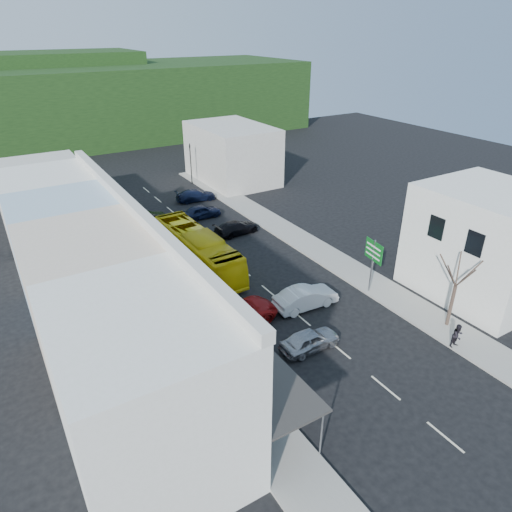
{
  "coord_description": "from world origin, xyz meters",
  "views": [
    {
      "loc": [
        -16.29,
        -20.8,
        18.19
      ],
      "look_at": [
        0.0,
        6.0,
        2.2
      ],
      "focal_mm": 32.0,
      "sensor_mm": 36.0,
      "label": 1
    }
  ],
  "objects": [
    {
      "name": "pedestrian_left",
      "position": [
        -7.17,
        1.67,
        1.0
      ],
      "size": [
        0.54,
        0.68,
        1.7
      ],
      "primitive_type": "imported",
      "rotation": [
        0.0,
        0.0,
        1.3
      ],
      "color": "black",
      "rests_on": "sidewalk_left"
    },
    {
      "name": "car_black_far",
      "position": [
        -3.57,
        21.46,
        0.7
      ],
      "size": [
        4.43,
        1.88,
        1.4
      ],
      "primitive_type": "imported",
      "rotation": [
        0.0,
        0.0,
        1.55
      ],
      "color": "black",
      "rests_on": "ground"
    },
    {
      "name": "distant_block_right",
      "position": [
        11.0,
        30.0,
        3.5
      ],
      "size": [
        8.0,
        12.0,
        7.0
      ],
      "primitive_type": "cube",
      "color": "#B7B2A8",
      "rests_on": "ground"
    },
    {
      "name": "sidewalk_left",
      "position": [
        -7.5,
        10.0,
        0.07
      ],
      "size": [
        3.0,
        52.0,
        0.15
      ],
      "primitive_type": "cube",
      "color": "gray",
      "rests_on": "ground"
    },
    {
      "name": "street_tree",
      "position": [
        7.82,
        -5.9,
        3.12
      ],
      "size": [
        3.34,
        3.34,
        6.25
      ],
      "primitive_type": null,
      "rotation": [
        0.0,
        0.0,
        0.39
      ],
      "color": "#36271F",
      "rests_on": "ground"
    },
    {
      "name": "traffic_signal",
      "position": [
        5.83,
        31.3,
        2.56
      ],
      "size": [
        1.04,
        1.29,
        5.12
      ],
      "primitive_type": null,
      "rotation": [
        0.0,
        0.0,
        2.87
      ],
      "color": "black",
      "rests_on": "ground"
    },
    {
      "name": "car_navy_mid",
      "position": [
        1.96,
        20.21,
        0.7
      ],
      "size": [
        4.45,
        1.94,
        1.4
      ],
      "primitive_type": "imported",
      "rotation": [
        0.0,
        0.0,
        1.6
      ],
      "color": "black",
      "rests_on": "ground"
    },
    {
      "name": "car_red",
      "position": [
        -3.93,
        1.8,
        0.7
      ],
      "size": [
        4.65,
        2.04,
        1.4
      ],
      "primitive_type": "imported",
      "rotation": [
        0.0,
        0.0,
        1.54
      ],
      "color": "maroon",
      "rests_on": "ground"
    },
    {
      "name": "distant_block_left",
      "position": [
        -12.0,
        27.0,
        3.0
      ],
      "size": [
        8.0,
        10.0,
        6.0
      ],
      "primitive_type": "cube",
      "color": "#B7B2A8",
      "rests_on": "ground"
    },
    {
      "name": "sidewalk_right",
      "position": [
        7.5,
        10.0,
        0.07
      ],
      "size": [
        3.0,
        52.0,
        0.15
      ],
      "primitive_type": "cube",
      "color": "gray",
      "rests_on": "ground"
    },
    {
      "name": "car_navy_far",
      "position": [
        3.65,
        25.34,
        0.7
      ],
      "size": [
        4.67,
        2.31,
        1.4
      ],
      "primitive_type": "imported",
      "rotation": [
        0.0,
        0.0,
        1.46
      ],
      "color": "black",
      "rests_on": "ground"
    },
    {
      "name": "direction_sign",
      "position": [
        6.4,
        0.05,
        2.18
      ],
      "size": [
        0.8,
        2.03,
        4.37
      ],
      "primitive_type": null,
      "rotation": [
        0.0,
        0.0,
        -0.15
      ],
      "color": "#0C5B1A",
      "rests_on": "ground"
    },
    {
      "name": "car_black_near",
      "position": [
        3.09,
        14.74,
        0.7
      ],
      "size": [
        4.63,
        2.19,
        1.4
      ],
      "primitive_type": "imported",
      "rotation": [
        0.0,
        0.0,
        1.65
      ],
      "color": "black",
      "rests_on": "ground"
    },
    {
      "name": "ground",
      "position": [
        0.0,
        0.0,
        0.0
      ],
      "size": [
        120.0,
        120.0,
        0.0
      ],
      "primitive_type": "plane",
      "color": "black",
      "rests_on": "ground"
    },
    {
      "name": "car_silver",
      "position": [
        -1.57,
        -3.0,
        0.7
      ],
      "size": [
        4.41,
        1.82,
        1.4
      ],
      "primitive_type": "imported",
      "rotation": [
        0.0,
        0.0,
        1.57
      ],
      "color": "#A5A6AA",
      "rests_on": "ground"
    },
    {
      "name": "pedestrian_right",
      "position": [
        6.3,
        -7.72,
        1.0
      ],
      "size": [
        0.72,
        0.46,
        1.7
      ],
      "primitive_type": "imported",
      "rotation": [
        0.0,
        0.0,
        -0.04
      ],
      "color": "black",
      "rests_on": "sidewalk_right"
    },
    {
      "name": "shopfront_row",
      "position": [
        -12.49,
        5.0,
        4.0
      ],
      "size": [
        8.25,
        30.0,
        8.0
      ],
      "color": "silver",
      "rests_on": "ground"
    },
    {
      "name": "car_white",
      "position": [
        1.09,
        0.95,
        0.7
      ],
      "size": [
        4.48,
        2.0,
        1.4
      ],
      "primitive_type": "imported",
      "rotation": [
        0.0,
        0.0,
        1.52
      ],
      "color": "silver",
      "rests_on": "ground"
    },
    {
      "name": "right_building",
      "position": [
        13.5,
        -4.0,
        4.0
      ],
      "size": [
        8.0,
        9.0,
        8.0
      ],
      "primitive_type": "cube",
      "color": "silver",
      "rests_on": "ground"
    },
    {
      "name": "hillside",
      "position": [
        -1.45,
        65.09,
        6.73
      ],
      "size": [
        80.0,
        26.0,
        14.0
      ],
      "color": "black",
      "rests_on": "ground"
    },
    {
      "name": "bus",
      "position": [
        -3.0,
        10.4,
        1.55
      ],
      "size": [
        2.86,
        11.67,
        3.1
      ],
      "primitive_type": "imported",
      "rotation": [
        0.0,
        0.0,
        0.03
      ],
      "color": "yellow",
      "rests_on": "ground"
    }
  ]
}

